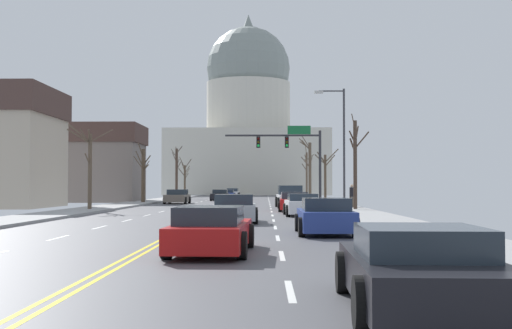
# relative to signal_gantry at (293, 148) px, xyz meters

# --- Properties ---
(ground) EXTENTS (20.00, 180.00, 0.20)m
(ground) POSITION_rel_signal_gantry_xyz_m (-5.34, -13.98, -4.69)
(ground) COLOR #4C4C51
(signal_gantry) EXTENTS (7.91, 0.41, 6.44)m
(signal_gantry) POSITION_rel_signal_gantry_xyz_m (0.00, 0.00, 0.00)
(signal_gantry) COLOR #28282D
(signal_gantry) RESTS_ON ground
(street_lamp_right) EXTENTS (1.98, 0.24, 7.80)m
(street_lamp_right) POSITION_rel_signal_gantry_xyz_m (2.61, -11.42, 0.02)
(street_lamp_right) COLOR #333338
(street_lamp_right) RESTS_ON ground
(capitol_building) EXTENTS (28.43, 19.24, 32.88)m
(capitol_building) POSITION_rel_signal_gantry_xyz_m (-5.34, 64.63, 7.83)
(capitol_building) COLOR beige
(capitol_building) RESTS_ON ground
(pickup_truck_near_00) EXTENTS (2.33, 5.43, 1.67)m
(pickup_truck_near_00) POSITION_rel_signal_gantry_xyz_m (-0.33, -4.25, -3.97)
(pickup_truck_near_00) COLOR silver
(pickup_truck_near_00) RESTS_ON ground
(sedan_near_01) EXTENTS (2.20, 4.35, 1.24)m
(sedan_near_01) POSITION_rel_signal_gantry_xyz_m (-0.33, -11.21, -4.13)
(sedan_near_01) COLOR #B71414
(sedan_near_01) RESTS_ON ground
(sedan_near_02) EXTENTS (2.04, 4.45, 1.22)m
(sedan_near_02) POSITION_rel_signal_gantry_xyz_m (-0.20, -17.55, -4.12)
(sedan_near_02) COLOR silver
(sedan_near_02) RESTS_ON ground
(sedan_near_03) EXTENTS (2.16, 4.32, 1.27)m
(sedan_near_03) POSITION_rel_signal_gantry_xyz_m (-3.63, -24.26, -4.12)
(sedan_near_03) COLOR #9EA3A8
(sedan_near_03) RESTS_ON ground
(sedan_near_04) EXTENTS (1.98, 4.31, 1.25)m
(sedan_near_04) POSITION_rel_signal_gantry_xyz_m (-0.17, -31.16, -4.13)
(sedan_near_04) COLOR navy
(sedan_near_04) RESTS_ON ground
(sedan_near_05) EXTENTS (2.06, 4.64, 1.17)m
(sedan_near_05) POSITION_rel_signal_gantry_xyz_m (-3.57, -37.59, -4.16)
(sedan_near_05) COLOR #B71414
(sedan_near_05) RESTS_ON ground
(sedan_near_06) EXTENTS (2.14, 4.43, 1.13)m
(sedan_near_06) POSITION_rel_signal_gantry_xyz_m (-0.16, -44.85, -4.18)
(sedan_near_06) COLOR black
(sedan_near_06) RESTS_ON ground
(sedan_oncoming_00) EXTENTS (2.17, 4.27, 1.30)m
(sedan_oncoming_00) POSITION_rel_signal_gantry_xyz_m (-10.32, 6.24, -4.10)
(sedan_oncoming_00) COLOR #6B6056
(sedan_oncoming_00) RESTS_ON ground
(sedan_oncoming_01) EXTENTS (2.01, 4.63, 1.21)m
(sedan_oncoming_01) POSITION_rel_signal_gantry_xyz_m (-7.22, 18.19, -4.14)
(sedan_oncoming_01) COLOR black
(sedan_oncoming_01) RESTS_ON ground
(sedan_oncoming_02) EXTENTS (2.00, 4.66, 1.12)m
(sedan_oncoming_02) POSITION_rel_signal_gantry_xyz_m (-7.13, 30.52, -4.18)
(sedan_oncoming_02) COLOR navy
(sedan_oncoming_02) RESTS_ON ground
(sedan_oncoming_03) EXTENTS (2.02, 4.36, 1.25)m
(sedan_oncoming_03) POSITION_rel_signal_gantry_xyz_m (-6.98, 40.65, -4.12)
(sedan_oncoming_03) COLOR silver
(sedan_oncoming_03) RESTS_ON ground
(flank_building_00) EXTENTS (11.40, 7.31, 7.78)m
(flank_building_00) POSITION_rel_signal_gantry_xyz_m (-20.41, 12.09, -0.76)
(flank_building_00) COLOR slate
(flank_building_00) RESTS_ON ground
(bare_tree_00) EXTENTS (1.48, 2.69, 7.24)m
(bare_tree_00) POSITION_rel_signal_gantry_xyz_m (2.74, 20.16, -1.09)
(bare_tree_00) COLOR brown
(bare_tree_00) RESTS_ON ground
(bare_tree_01) EXTENTS (2.86, 1.59, 5.52)m
(bare_tree_01) POSITION_rel_signal_gantry_xyz_m (-13.73, -11.27, -1.73)
(bare_tree_01) COLOR brown
(bare_tree_01) RESTS_ON ground
(bare_tree_02) EXTENTS (1.55, 1.76, 6.66)m
(bare_tree_02) POSITION_rel_signal_gantry_xyz_m (3.07, 30.40, -1.43)
(bare_tree_02) COLOR brown
(bare_tree_02) RESTS_ON ground
(bare_tree_03) EXTENTS (1.78, 2.23, 5.39)m
(bare_tree_03) POSITION_rel_signal_gantry_xyz_m (-13.47, 6.22, -1.96)
(bare_tree_03) COLOR #4C3D2D
(bare_tree_03) RESTS_ON ground
(bare_tree_04) EXTENTS (1.21, 1.87, 6.34)m
(bare_tree_04) POSITION_rel_signal_gantry_xyz_m (3.64, -10.94, -1.35)
(bare_tree_04) COLOR #423328
(bare_tree_04) RESTS_ON ground
(bare_tree_05) EXTENTS (1.92, 2.43, 5.69)m
(bare_tree_05) POSITION_rel_signal_gantry_xyz_m (-13.88, 40.60, -1.95)
(bare_tree_05) COLOR #4C3D2D
(bare_tree_05) RESTS_ON ground
(bare_tree_06) EXTENTS (2.19, 2.32, 4.98)m
(bare_tree_06) POSITION_rel_signal_gantry_xyz_m (3.46, 8.51, -1.92)
(bare_tree_06) COLOR #4C3D2D
(bare_tree_06) RESTS_ON ground
(bare_tree_07) EXTENTS (1.46, 1.92, 6.50)m
(bare_tree_07) POSITION_rel_signal_gantry_xyz_m (-13.38, 28.18, -1.34)
(bare_tree_07) COLOR #423328
(bare_tree_07) RESTS_ON ground
(pedestrian_00) EXTENTS (0.35, 0.34, 1.61)m
(pedestrian_00) POSITION_rel_signal_gantry_xyz_m (3.81, -7.96, -3.68)
(pedestrian_00) COLOR #4C4238
(pedestrian_00) RESTS_ON ground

